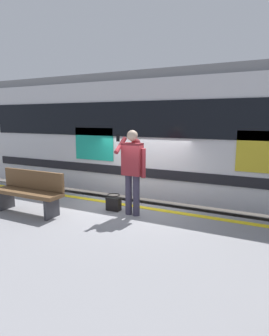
# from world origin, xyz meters

# --- Properties ---
(ground_plane) EXTENTS (24.42, 24.42, 0.00)m
(ground_plane) POSITION_xyz_m (0.00, 0.00, 0.00)
(ground_plane) COLOR #4C4742
(platform) EXTENTS (13.05, 4.43, 1.03)m
(platform) POSITION_xyz_m (0.00, 2.21, 0.51)
(platform) COLOR gray
(platform) RESTS_ON ground
(safety_line) EXTENTS (12.79, 0.16, 0.01)m
(safety_line) POSITION_xyz_m (0.00, 0.30, 1.03)
(safety_line) COLOR yellow
(safety_line) RESTS_ON platform
(track_rail_near) EXTENTS (16.97, 0.08, 0.16)m
(track_rail_near) POSITION_xyz_m (0.00, -1.42, 0.08)
(track_rail_near) COLOR slate
(track_rail_near) RESTS_ON ground
(track_rail_far) EXTENTS (16.97, 0.08, 0.16)m
(track_rail_far) POSITION_xyz_m (0.00, -2.86, 0.08)
(track_rail_far) COLOR slate
(track_rail_far) RESTS_ON ground
(train_carriage) EXTENTS (12.58, 2.97, 4.08)m
(train_carriage) POSITION_xyz_m (-0.67, -2.13, 2.58)
(train_carriage) COLOR silver
(train_carriage) RESTS_ON ground
(passenger) EXTENTS (0.57, 0.55, 1.77)m
(passenger) POSITION_xyz_m (-0.43, 0.82, 2.07)
(passenger) COLOR #383347
(passenger) RESTS_ON platform
(handbag) EXTENTS (0.31, 0.28, 0.36)m
(handbag) POSITION_xyz_m (0.07, 0.76, 1.19)
(handbag) COLOR black
(handbag) RESTS_ON platform
(bench) EXTENTS (1.66, 0.44, 0.90)m
(bench) POSITION_xyz_m (1.61, 1.67, 1.52)
(bench) COLOR brown
(bench) RESTS_ON platform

